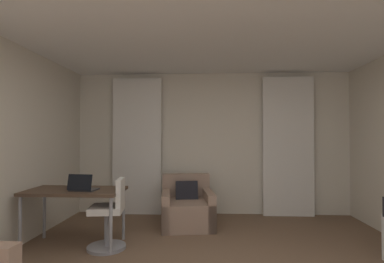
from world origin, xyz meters
The scene contains 7 objects.
wall_window centered at (0.00, 3.03, 1.30)m, with size 5.12×0.06×2.60m.
curtain_left_panel centered at (-1.38, 2.90, 1.25)m, with size 0.90×0.06×2.50m.
curtain_right_panel centered at (1.38, 2.90, 1.25)m, with size 0.90×0.06×2.50m.
armchair centered at (-0.40, 2.23, 0.27)m, with size 0.91×0.97×0.78m.
desk centered at (-1.80, 1.27, 0.66)m, with size 1.23×0.64×0.73m.
desk_chair centered at (-1.31, 1.19, 0.39)m, with size 0.48×0.48×0.88m.
laptop centered at (-1.66, 1.17, 0.77)m, with size 0.35×0.28×0.22m.
Camera 1 is at (-0.07, -2.55, 1.41)m, focal length 27.90 mm.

